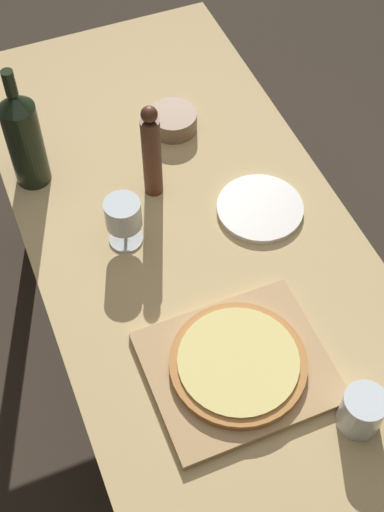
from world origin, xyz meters
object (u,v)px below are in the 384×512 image
pizza (238,363)px  pepper_mill (152,153)px  small_bowl (173,121)px  wine_bottle (24,138)px  wine_glass (123,216)px

pizza → pepper_mill: bearing=88.8°
pizza → small_bowl: 0.73m
wine_bottle → small_bowl: bearing=5.1°
pepper_mill → wine_bottle: bearing=150.3°
wine_bottle → pepper_mill: (0.27, -0.15, -0.01)m
pizza → small_bowl: size_ratio=2.26×
pepper_mill → small_bowl: size_ratio=2.14×
wine_bottle → pepper_mill: size_ratio=1.25×
pizza → wine_glass: bearing=104.3°
wine_bottle → wine_glass: (0.15, -0.27, -0.05)m
wine_glass → small_bowl: bearing=52.1°
pepper_mill → wine_glass: pepper_mill is taller
wine_bottle → small_bowl: wine_bottle is taller
pepper_mill → wine_glass: size_ratio=2.06×
wine_glass → pizza: bearing=-75.7°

